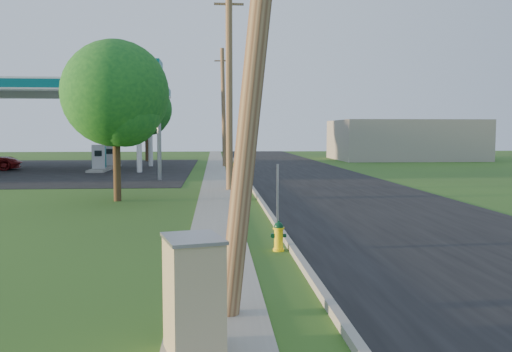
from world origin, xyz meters
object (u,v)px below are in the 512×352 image
(price_pylon, at_px, (158,86))
(hydrant_near, at_px, (279,236))
(utility_pole_far, at_px, (223,107))
(fuel_pump_se, at_px, (110,159))
(tree_lot, at_px, (147,111))
(utility_pole_mid, at_px, (229,87))
(tree_verge, at_px, (118,98))
(hydrant_mid, at_px, (247,190))
(hydrant_far, at_px, (235,167))
(utility_cabinet, at_px, (193,296))
(fuel_pump_ne, at_px, (99,161))

(price_pylon, height_order, hydrant_near, price_pylon)
(utility_pole_far, relative_size, price_pylon, 1.39)
(fuel_pump_se, bearing_deg, tree_lot, 78.91)
(utility_pole_mid, relative_size, tree_verge, 1.52)
(fuel_pump_se, relative_size, hydrant_mid, 3.97)
(tree_verge, xyz_separation_m, hydrant_far, (5.22, 15.57, -3.78))
(tree_verge, xyz_separation_m, hydrant_near, (5.34, -9.64, -3.81))
(tree_lot, xyz_separation_m, utility_cabinet, (6.13, -45.64, -4.01))
(hydrant_mid, bearing_deg, hydrant_far, 89.86)
(tree_lot, relative_size, hydrant_near, 10.26)
(hydrant_near, relative_size, hydrant_mid, 0.89)
(tree_lot, distance_m, hydrant_far, 17.07)
(tree_verge, bearing_deg, utility_cabinet, -76.98)
(price_pylon, bearing_deg, fuel_pump_se, 113.50)
(hydrant_mid, height_order, hydrant_far, hydrant_mid)
(hydrant_mid, xyz_separation_m, utility_cabinet, (-1.60, -15.50, 0.36))
(fuel_pump_se, distance_m, tree_verge, 21.66)
(tree_lot, height_order, utility_cabinet, tree_lot)
(utility_pole_mid, height_order, tree_verge, utility_pole_mid)
(tree_lot, height_order, hydrant_far, tree_lot)
(tree_lot, xyz_separation_m, hydrant_near, (7.88, -39.77, -4.41))
(hydrant_near, bearing_deg, hydrant_far, 90.27)
(price_pylon, relative_size, tree_lot, 0.93)
(fuel_pump_ne, relative_size, utility_cabinet, 2.13)
(fuel_pump_ne, xyz_separation_m, hydrant_near, (9.69, -26.58, -0.37))
(fuel_pump_ne, relative_size, price_pylon, 0.47)
(utility_cabinet, bearing_deg, tree_verge, 103.02)
(utility_pole_mid, distance_m, fuel_pump_se, 19.65)
(utility_pole_far, distance_m, price_pylon, 13.11)
(fuel_pump_se, distance_m, hydrant_near, 32.08)
(tree_verge, distance_m, tree_lot, 30.24)
(tree_verge, relative_size, hydrant_near, 8.96)
(fuel_pump_se, relative_size, tree_verge, 0.49)
(fuel_pump_ne, distance_m, hydrant_mid, 19.44)
(hydrant_near, bearing_deg, fuel_pump_ne, 110.03)
(utility_pole_mid, distance_m, price_pylon, 6.76)
(hydrant_near, relative_size, hydrant_far, 0.93)
(price_pylon, height_order, tree_verge, price_pylon)
(tree_lot, bearing_deg, utility_pole_far, -49.10)
(fuel_pump_se, height_order, tree_lot, tree_lot)
(utility_pole_far, height_order, fuel_pump_se, utility_pole_far)
(hydrant_near, xyz_separation_m, utility_cabinet, (-1.75, -5.87, 0.40))
(tree_verge, relative_size, hydrant_far, 8.32)
(hydrant_near, xyz_separation_m, hydrant_far, (-0.12, 25.21, 0.03))
(utility_pole_far, bearing_deg, fuel_pump_ne, -150.67)
(price_pylon, relative_size, tree_verge, 1.06)
(utility_pole_far, bearing_deg, utility_cabinet, -91.48)
(price_pylon, height_order, hydrant_mid, price_pylon)
(utility_pole_mid, bearing_deg, hydrant_far, 86.71)
(hydrant_mid, distance_m, hydrant_far, 15.58)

